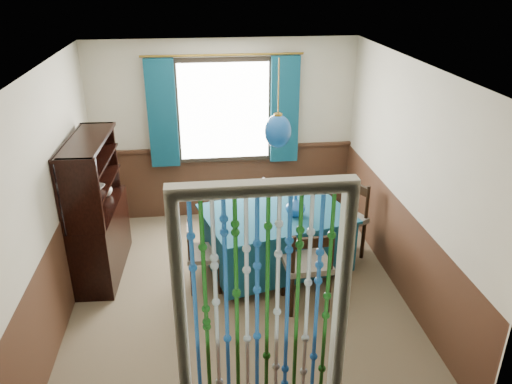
{
  "coord_description": "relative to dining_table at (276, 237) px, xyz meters",
  "views": [
    {
      "loc": [
        -0.37,
        -4.61,
        3.34
      ],
      "look_at": [
        0.24,
        0.35,
        1.06
      ],
      "focal_mm": 35.0,
      "sensor_mm": 36.0,
      "label": 1
    }
  ],
  "objects": [
    {
      "name": "floor",
      "position": [
        -0.48,
        -0.4,
        -0.45
      ],
      "size": [
        4.0,
        4.0,
        0.0
      ],
      "primitive_type": "plane",
      "color": "brown",
      "rests_on": "ground"
    },
    {
      "name": "ceiling",
      "position": [
        -0.48,
        -0.4,
        2.05
      ],
      "size": [
        4.0,
        4.0,
        0.0
      ],
      "primitive_type": "plane",
      "rotation": [
        3.14,
        0.0,
        0.0
      ],
      "color": "silver",
      "rests_on": "ground"
    },
    {
      "name": "wall_back",
      "position": [
        -0.48,
        1.6,
        0.8
      ],
      "size": [
        3.6,
        0.0,
        3.6
      ],
      "primitive_type": "plane",
      "rotation": [
        1.57,
        0.0,
        0.0
      ],
      "color": "beige",
      "rests_on": "ground"
    },
    {
      "name": "wall_front",
      "position": [
        -0.48,
        -2.4,
        0.8
      ],
      "size": [
        3.6,
        0.0,
        3.6
      ],
      "primitive_type": "plane",
      "rotation": [
        -1.57,
        0.0,
        0.0
      ],
      "color": "beige",
      "rests_on": "ground"
    },
    {
      "name": "wall_left",
      "position": [
        -2.28,
        -0.4,
        0.8
      ],
      "size": [
        0.0,
        4.0,
        4.0
      ],
      "primitive_type": "plane",
      "rotation": [
        1.57,
        0.0,
        1.57
      ],
      "color": "beige",
      "rests_on": "ground"
    },
    {
      "name": "wall_right",
      "position": [
        1.32,
        -0.4,
        0.8
      ],
      "size": [
        0.0,
        4.0,
        4.0
      ],
      "primitive_type": "plane",
      "rotation": [
        1.57,
        0.0,
        -1.57
      ],
      "color": "beige",
      "rests_on": "ground"
    },
    {
      "name": "wainscot_back",
      "position": [
        -0.48,
        1.59,
        0.05
      ],
      "size": [
        3.6,
        0.0,
        3.6
      ],
      "primitive_type": "plane",
      "rotation": [
        1.57,
        0.0,
        0.0
      ],
      "color": "#422719",
      "rests_on": "ground"
    },
    {
      "name": "wainscot_left",
      "position": [
        -2.26,
        -0.4,
        0.05
      ],
      "size": [
        0.0,
        4.0,
        4.0
      ],
      "primitive_type": "plane",
      "rotation": [
        1.57,
        0.0,
        1.57
      ],
      "color": "#422719",
      "rests_on": "ground"
    },
    {
      "name": "wainscot_right",
      "position": [
        1.31,
        -0.4,
        0.05
      ],
      "size": [
        0.0,
        4.0,
        4.0
      ],
      "primitive_type": "plane",
      "rotation": [
        1.57,
        0.0,
        -1.57
      ],
      "color": "#422719",
      "rests_on": "ground"
    },
    {
      "name": "window",
      "position": [
        -0.48,
        1.55,
        1.1
      ],
      "size": [
        1.32,
        0.12,
        1.42
      ],
      "primitive_type": "cube",
      "color": "black",
      "rests_on": "wall_back"
    },
    {
      "name": "doorway",
      "position": [
        -0.48,
        -2.34,
        0.6
      ],
      "size": [
        1.16,
        0.12,
        2.18
      ],
      "primitive_type": null,
      "color": "silver",
      "rests_on": "ground"
    },
    {
      "name": "dining_table",
      "position": [
        0.0,
        0.0,
        0.0
      ],
      "size": [
        1.83,
        1.48,
        0.77
      ],
      "rotation": [
        0.0,
        0.0,
        0.26
      ],
      "color": "#0F3B4E",
      "rests_on": "floor"
    },
    {
      "name": "chair_near",
      "position": [
        0.22,
        -0.72,
        0.06
      ],
      "size": [
        0.5,
        0.48,
        0.96
      ],
      "rotation": [
        0.0,
        0.0,
        0.05
      ],
      "color": "black",
      "rests_on": "floor"
    },
    {
      "name": "chair_far",
      "position": [
        -0.15,
        0.71,
        -0.0
      ],
      "size": [
        0.49,
        0.48,
        0.83
      ],
      "rotation": [
        0.0,
        0.0,
        3.37
      ],
      "color": "black",
      "rests_on": "floor"
    },
    {
      "name": "chair_left",
      "position": [
        -0.86,
        -0.24,
        -0.01
      ],
      "size": [
        0.38,
        0.4,
        0.81
      ],
      "rotation": [
        0.0,
        0.0,
        -1.58
      ],
      "color": "black",
      "rests_on": "floor"
    },
    {
      "name": "chair_right",
      "position": [
        0.89,
        0.25,
        0.07
      ],
      "size": [
        0.63,
        0.64,
        0.97
      ],
      "rotation": [
        0.0,
        0.0,
        2.04
      ],
      "color": "black",
      "rests_on": "floor"
    },
    {
      "name": "sideboard",
      "position": [
        -2.04,
        0.25,
        0.13
      ],
      "size": [
        0.5,
        1.28,
        1.65
      ],
      "rotation": [
        0.0,
        0.0,
        -0.05
      ],
      "color": "black",
      "rests_on": "floor"
    },
    {
      "name": "pendant_lamp",
      "position": [
        0.0,
        0.0,
        1.29
      ],
      "size": [
        0.29,
        0.29,
        0.94
      ],
      "color": "olive",
      "rests_on": "ceiling"
    },
    {
      "name": "vase_table",
      "position": [
        0.2,
        -0.09,
        0.43
      ],
      "size": [
        0.26,
        0.26,
        0.21
      ],
      "primitive_type": "imported",
      "rotation": [
        0.0,
        0.0,
        0.33
      ],
      "color": "navy",
      "rests_on": "dining_table"
    },
    {
      "name": "bowl_shelf",
      "position": [
        -1.98,
        0.07,
        0.71
      ],
      "size": [
        0.29,
        0.29,
        0.06
      ],
      "primitive_type": "imported",
      "rotation": [
        0.0,
        0.0,
        -0.35
      ],
      "color": "beige",
      "rests_on": "sideboard"
    },
    {
      "name": "vase_sideboard",
      "position": [
        -1.98,
        0.59,
        0.48
      ],
      "size": [
        0.22,
        0.22,
        0.2
      ],
      "primitive_type": "imported",
      "rotation": [
        0.0,
        0.0,
        -0.22
      ],
      "color": "beige",
      "rests_on": "sideboard"
    }
  ]
}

